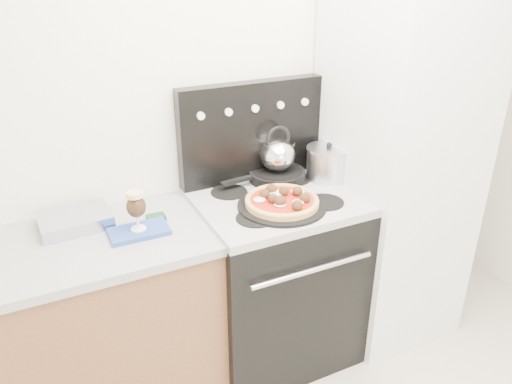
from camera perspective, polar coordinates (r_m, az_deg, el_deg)
room_shell at (r=1.56m, az=15.27°, el=-3.00°), size 3.52×3.01×2.52m
base_cabinet at (r=2.46m, az=-22.57°, el=-15.74°), size 1.45×0.60×0.86m
countertop at (r=2.20m, az=-24.51°, el=-6.78°), size 1.48×0.63×0.04m
stove_body at (r=2.64m, az=2.12°, el=-10.03°), size 0.76×0.65×0.88m
cooktop at (r=2.40m, az=2.29°, el=-1.05°), size 0.76×0.65×0.04m
backguard at (r=2.53m, az=-0.56°, el=6.95°), size 0.76×0.08×0.50m
fridge at (r=2.74m, az=15.60°, el=2.57°), size 0.64×0.68×1.90m
foil_sheet at (r=2.30m, az=-19.98°, el=-3.08°), size 0.31×0.23×0.06m
oven_mitt at (r=2.18m, az=-13.23°, el=-4.41°), size 0.25×0.15×0.02m
beer_glass at (r=2.13m, az=-13.50°, el=-2.09°), size 0.09×0.09×0.18m
pizza_pan at (r=2.30m, az=2.97°, el=-1.56°), size 0.43×0.43×0.01m
pizza at (r=2.29m, az=2.99°, el=-0.87°), size 0.41×0.41×0.05m
skillet at (r=2.57m, az=2.44°, el=1.91°), size 0.32×0.32×0.05m
tea_kettle at (r=2.52m, az=2.50°, el=4.53°), size 0.20×0.20×0.20m
stock_pot at (r=2.60m, az=8.23°, el=3.21°), size 0.27×0.27×0.16m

